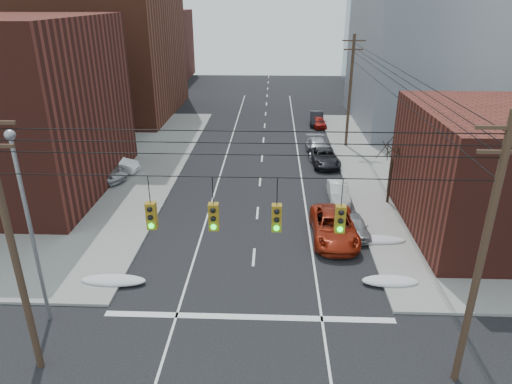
# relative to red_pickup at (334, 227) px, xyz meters

# --- Properties ---
(building_brick_far) EXTENTS (22.00, 18.00, 12.00)m
(building_brick_far) POSITION_rel_red_pickup_xyz_m (-30.98, 59.49, 5.18)
(building_brick_far) COLOR #501F18
(building_brick_far) RESTS_ON ground
(building_office) EXTENTS (22.00, 20.00, 25.00)m
(building_office) POSITION_rel_red_pickup_xyz_m (17.02, 29.49, 11.68)
(building_office) COLOR gray
(building_office) RESTS_ON ground
(building_glass) EXTENTS (20.00, 18.00, 22.00)m
(building_glass) POSITION_rel_red_pickup_xyz_m (19.02, 55.49, 10.18)
(building_glass) COLOR gray
(building_glass) RESTS_ON ground
(utility_pole_left) EXTENTS (2.20, 0.28, 11.00)m
(utility_pole_left) POSITION_rel_red_pickup_xyz_m (-13.48, -11.51, 4.96)
(utility_pole_left) COLOR #473323
(utility_pole_left) RESTS_ON ground
(utility_pole_right) EXTENTS (2.20, 0.28, 11.00)m
(utility_pole_right) POSITION_rel_red_pickup_xyz_m (3.52, -11.51, 4.96)
(utility_pole_right) COLOR #473323
(utility_pole_right) RESTS_ON ground
(utility_pole_far) EXTENTS (2.20, 0.28, 11.00)m
(utility_pole_far) POSITION_rel_red_pickup_xyz_m (3.52, 19.49, 4.96)
(utility_pole_far) COLOR #473323
(utility_pole_far) RESTS_ON ground
(traffic_signals) EXTENTS (17.00, 0.42, 2.02)m
(traffic_signals) POSITION_rel_red_pickup_xyz_m (-4.88, -11.54, 6.34)
(traffic_signals) COLOR black
(traffic_signals) RESTS_ON ground
(street_light) EXTENTS (0.44, 0.44, 9.32)m
(street_light) POSITION_rel_red_pickup_xyz_m (-14.48, -8.51, 4.72)
(street_light) COLOR gray
(street_light) RESTS_ON ground
(bare_tree) EXTENTS (2.09, 2.20, 4.93)m
(bare_tree) POSITION_rel_red_pickup_xyz_m (4.61, 5.49, 1.50)
(bare_tree) COLOR black
(bare_tree) RESTS_ON ground
(snow_nw) EXTENTS (3.50, 1.08, 0.42)m
(snow_nw) POSITION_rel_red_pickup_xyz_m (-12.38, -5.51, -0.61)
(snow_nw) COLOR silver
(snow_nw) RESTS_ON ground
(snow_ne) EXTENTS (3.00, 1.08, 0.42)m
(snow_ne) POSITION_rel_red_pickup_xyz_m (2.42, -5.01, -0.61)
(snow_ne) COLOR silver
(snow_ne) RESTS_ON ground
(snow_east_far) EXTENTS (4.00, 1.08, 0.42)m
(snow_east_far) POSITION_rel_red_pickup_xyz_m (2.42, -0.51, -0.61)
(snow_east_far) COLOR silver
(snow_east_far) RESTS_ON ground
(red_pickup) EXTENTS (2.74, 5.93, 1.65)m
(red_pickup) POSITION_rel_red_pickup_xyz_m (0.00, 0.00, 0.00)
(red_pickup) COLOR maroon
(red_pickup) RESTS_ON ground
(parked_car_a) EXTENTS (1.83, 3.73, 1.22)m
(parked_car_a) POSITION_rel_red_pickup_xyz_m (1.42, 0.60, -0.21)
(parked_car_a) COLOR #A1A1A5
(parked_car_a) RESTS_ON ground
(parked_car_b) EXTENTS (1.40, 3.95, 1.30)m
(parked_car_b) POSITION_rel_red_pickup_xyz_m (1.03, 5.99, -0.17)
(parked_car_b) COLOR silver
(parked_car_b) RESTS_ON ground
(parked_car_c) EXTENTS (2.76, 5.24, 1.41)m
(parked_car_c) POSITION_rel_red_pickup_xyz_m (0.76, 13.94, -0.12)
(parked_car_c) COLOR black
(parked_car_c) RESTS_ON ground
(parked_car_d) EXTENTS (2.29, 5.19, 1.48)m
(parked_car_d) POSITION_rel_red_pickup_xyz_m (0.41, 16.58, -0.08)
(parked_car_d) COLOR #B1B2B6
(parked_car_d) RESTS_ON ground
(parked_car_e) EXTENTS (1.76, 3.71, 1.22)m
(parked_car_e) POSITION_rel_red_pickup_xyz_m (1.42, 27.12, -0.21)
(parked_car_e) COLOR maroon
(parked_car_e) RESTS_ON ground
(parked_car_f) EXTENTS (1.88, 4.57, 1.47)m
(parked_car_f) POSITION_rel_red_pickup_xyz_m (1.26, 28.48, -0.09)
(parked_car_f) COLOR black
(parked_car_f) RESTS_ON ground
(lot_car_a) EXTENTS (4.75, 2.21, 1.51)m
(lot_car_a) POSITION_rel_red_pickup_xyz_m (-17.85, 10.91, 0.08)
(lot_car_a) COLOR white
(lot_car_a) RESTS_ON sidewalk_nw
(lot_car_b) EXTENTS (6.05, 4.62, 1.53)m
(lot_car_b) POSITION_rel_red_pickup_xyz_m (-18.54, 9.12, 0.09)
(lot_car_b) COLOR #A1A1A5
(lot_car_b) RESTS_ON sidewalk_nw
(lot_car_c) EXTENTS (5.12, 2.16, 1.47)m
(lot_car_c) POSITION_rel_red_pickup_xyz_m (-22.47, 6.84, 0.06)
(lot_car_c) COLOR black
(lot_car_c) RESTS_ON sidewalk_nw
(lot_car_d) EXTENTS (4.67, 3.19, 1.48)m
(lot_car_d) POSITION_rel_red_pickup_xyz_m (-24.05, 9.96, 0.07)
(lot_car_d) COLOR #A5A6AA
(lot_car_d) RESTS_ON sidewalk_nw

